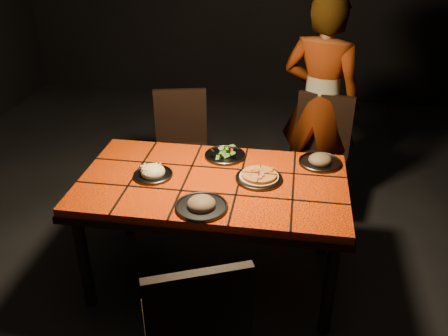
# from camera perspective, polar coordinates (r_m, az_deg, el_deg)

# --- Properties ---
(room_shell) EXTENTS (6.04, 7.04, 3.08)m
(room_shell) POSITION_cam_1_polar(r_m,az_deg,el_deg) (2.55, -1.56, 13.27)
(room_shell) COLOR black
(room_shell) RESTS_ON ground
(dining_table) EXTENTS (1.62, 0.92, 0.75)m
(dining_table) POSITION_cam_1_polar(r_m,az_deg,el_deg) (2.89, -1.34, -2.78)
(dining_table) COLOR #F54007
(dining_table) RESTS_ON ground
(chair_near) EXTENTS (0.58, 0.58, 0.97)m
(chair_near) POSITION_cam_1_polar(r_m,az_deg,el_deg) (2.21, -3.42, -18.73)
(chair_near) COLOR black
(chair_near) RESTS_ON ground
(chair_far_left) EXTENTS (0.51, 0.51, 0.93)m
(chair_far_left) POSITION_cam_1_polar(r_m,az_deg,el_deg) (3.85, -5.12, 3.31)
(chair_far_left) COLOR black
(chair_far_left) RESTS_ON ground
(chair_far_right) EXTENTS (0.52, 0.52, 0.95)m
(chair_far_right) POSITION_cam_1_polar(r_m,az_deg,el_deg) (3.74, 11.39, 2.29)
(chair_far_right) COLOR black
(chair_far_right) RESTS_ON ground
(diner) EXTENTS (0.72, 0.58, 1.70)m
(diner) POSITION_cam_1_polar(r_m,az_deg,el_deg) (3.79, 11.50, 7.63)
(diner) COLOR brown
(diner) RESTS_ON ground
(plate_pizza) EXTENTS (0.28, 0.28, 0.04)m
(plate_pizza) POSITION_cam_1_polar(r_m,az_deg,el_deg) (2.85, 4.23, -1.10)
(plate_pizza) COLOR #3E3F44
(plate_pizza) RESTS_ON dining_table
(plate_pasta) EXTENTS (0.24, 0.24, 0.08)m
(plate_pasta) POSITION_cam_1_polar(r_m,az_deg,el_deg) (2.91, -8.55, -0.60)
(plate_pasta) COLOR #3E3F44
(plate_pasta) RESTS_ON dining_table
(plate_salad) EXTENTS (0.27, 0.27, 0.07)m
(plate_salad) POSITION_cam_1_polar(r_m,az_deg,el_deg) (3.10, 0.13, 1.80)
(plate_salad) COLOR #3E3F44
(plate_salad) RESTS_ON dining_table
(plate_mushroom_a) EXTENTS (0.29, 0.29, 0.09)m
(plate_mushroom_a) POSITION_cam_1_polar(r_m,az_deg,el_deg) (2.58, -2.74, -4.38)
(plate_mushroom_a) COLOR #3E3F44
(plate_mushroom_a) RESTS_ON dining_table
(plate_mushroom_b) EXTENTS (0.27, 0.27, 0.09)m
(plate_mushroom_b) POSITION_cam_1_polar(r_m,az_deg,el_deg) (3.08, 11.49, 0.92)
(plate_mushroom_b) COLOR #3E3F44
(plate_mushroom_b) RESTS_ON dining_table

